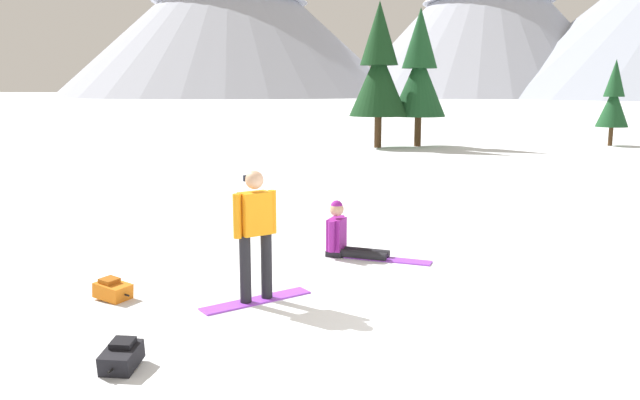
{
  "coord_description": "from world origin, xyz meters",
  "views": [
    {
      "loc": [
        1.26,
        -6.97,
        2.81
      ],
      "look_at": [
        -1.62,
        2.75,
        1.0
      ],
      "focal_mm": 35.08,
      "sensor_mm": 36.0,
      "label": 1
    }
  ],
  "objects_px": {
    "snowboarder_midground": "(346,237)",
    "pine_tree_leaning": "(419,72)",
    "backpack_orange": "(113,290)",
    "pine_tree_broad": "(614,99)",
    "backpack_black": "(122,356)",
    "snowboarder_foreground": "(255,233)",
    "pine_tree_twin": "(379,69)"
  },
  "relations": [
    {
      "from": "snowboarder_foreground",
      "to": "backpack_black",
      "type": "height_order",
      "value": "snowboarder_foreground"
    },
    {
      "from": "backpack_black",
      "to": "pine_tree_twin",
      "type": "bearing_deg",
      "value": 95.3
    },
    {
      "from": "snowboarder_foreground",
      "to": "pine_tree_leaning",
      "type": "relative_size",
      "value": 0.27
    },
    {
      "from": "backpack_orange",
      "to": "pine_tree_leaning",
      "type": "xyz_separation_m",
      "value": [
        0.84,
        24.0,
        3.49
      ]
    },
    {
      "from": "pine_tree_broad",
      "to": "pine_tree_leaning",
      "type": "bearing_deg",
      "value": -161.59
    },
    {
      "from": "pine_tree_leaning",
      "to": "snowboarder_midground",
      "type": "bearing_deg",
      "value": -85.47
    },
    {
      "from": "snowboarder_midground",
      "to": "pine_tree_leaning",
      "type": "distance_m",
      "value": 21.28
    },
    {
      "from": "backpack_black",
      "to": "snowboarder_midground",
      "type": "bearing_deg",
      "value": 76.96
    },
    {
      "from": "snowboarder_foreground",
      "to": "backpack_orange",
      "type": "xyz_separation_m",
      "value": [
        -1.9,
        -0.47,
        -0.81
      ]
    },
    {
      "from": "backpack_black",
      "to": "pine_tree_broad",
      "type": "distance_m",
      "value": 30.23
    },
    {
      "from": "snowboarder_foreground",
      "to": "backpack_black",
      "type": "bearing_deg",
      "value": -103.13
    },
    {
      "from": "backpack_black",
      "to": "pine_tree_leaning",
      "type": "relative_size",
      "value": 0.08
    },
    {
      "from": "backpack_black",
      "to": "snowboarder_foreground",
      "type": "bearing_deg",
      "value": 76.87
    },
    {
      "from": "backpack_black",
      "to": "pine_tree_leaning",
      "type": "height_order",
      "value": "pine_tree_leaning"
    },
    {
      "from": "pine_tree_twin",
      "to": "pine_tree_leaning",
      "type": "xyz_separation_m",
      "value": [
        1.75,
        1.22,
        -0.12
      ]
    },
    {
      "from": "backpack_orange",
      "to": "pine_tree_twin",
      "type": "bearing_deg",
      "value": 92.3
    },
    {
      "from": "pine_tree_leaning",
      "to": "backpack_orange",
      "type": "bearing_deg",
      "value": -91.99
    },
    {
      "from": "snowboarder_midground",
      "to": "backpack_black",
      "type": "xyz_separation_m",
      "value": [
        -1.13,
        -4.86,
        -0.19
      ]
    },
    {
      "from": "snowboarder_midground",
      "to": "pine_tree_leaning",
      "type": "xyz_separation_m",
      "value": [
        -1.66,
        20.96,
        3.29
      ]
    },
    {
      "from": "snowboarder_foreground",
      "to": "pine_tree_broad",
      "type": "bearing_deg",
      "value": 73.02
    },
    {
      "from": "pine_tree_broad",
      "to": "pine_tree_twin",
      "type": "xyz_separation_m",
      "value": [
        -10.94,
        -4.28,
        1.43
      ]
    },
    {
      "from": "backpack_black",
      "to": "pine_tree_twin",
      "type": "xyz_separation_m",
      "value": [
        -2.28,
        24.6,
        3.6
      ]
    },
    {
      "from": "snowboarder_midground",
      "to": "backpack_black",
      "type": "relative_size",
      "value": 3.24
    },
    {
      "from": "pine_tree_broad",
      "to": "backpack_black",
      "type": "bearing_deg",
      "value": -106.68
    },
    {
      "from": "backpack_orange",
      "to": "pine_tree_broad",
      "type": "xyz_separation_m",
      "value": [
        10.02,
        27.05,
        2.18
      ]
    },
    {
      "from": "snowboarder_foreground",
      "to": "pine_tree_twin",
      "type": "xyz_separation_m",
      "value": [
        -2.82,
        22.31,
        2.8
      ]
    },
    {
      "from": "backpack_orange",
      "to": "snowboarder_midground",
      "type": "bearing_deg",
      "value": 50.6
    },
    {
      "from": "snowboarder_foreground",
      "to": "backpack_orange",
      "type": "distance_m",
      "value": 2.12
    },
    {
      "from": "snowboarder_midground",
      "to": "backpack_orange",
      "type": "bearing_deg",
      "value": -129.4
    },
    {
      "from": "backpack_orange",
      "to": "backpack_black",
      "type": "bearing_deg",
      "value": -53.19
    },
    {
      "from": "backpack_black",
      "to": "pine_tree_broad",
      "type": "height_order",
      "value": "pine_tree_broad"
    },
    {
      "from": "pine_tree_leaning",
      "to": "pine_tree_broad",
      "type": "bearing_deg",
      "value": 18.41
    }
  ]
}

